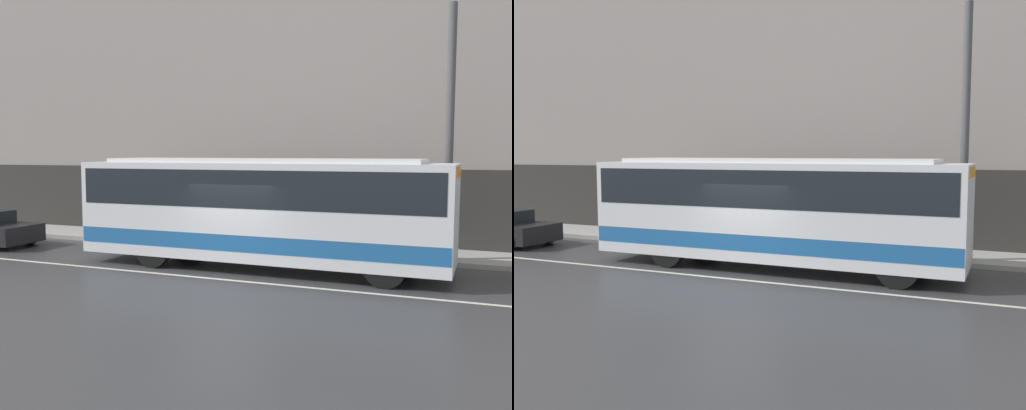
# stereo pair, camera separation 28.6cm
# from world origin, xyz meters

# --- Properties ---
(ground_plane) EXTENTS (60.00, 60.00, 0.00)m
(ground_plane) POSITION_xyz_m (0.00, 0.00, 0.00)
(ground_plane) COLOR #38383A
(sidewalk) EXTENTS (60.00, 2.49, 0.15)m
(sidewalk) POSITION_xyz_m (0.00, 5.25, 0.08)
(sidewalk) COLOR #A09E99
(sidewalk) RESTS_ON ground_plane
(building_facade) EXTENTS (60.00, 0.35, 12.06)m
(building_facade) POSITION_xyz_m (0.00, 6.64, 5.82)
(building_facade) COLOR gray
(building_facade) RESTS_ON ground_plane
(lane_stripe) EXTENTS (54.00, 0.14, 0.01)m
(lane_stripe) POSITION_xyz_m (0.00, 0.00, 0.00)
(lane_stripe) COLOR beige
(lane_stripe) RESTS_ON ground_plane
(transit_bus) EXTENTS (10.74, 2.50, 3.19)m
(transit_bus) POSITION_xyz_m (0.38, 1.77, 1.80)
(transit_bus) COLOR silver
(transit_bus) RESTS_ON ground_plane
(utility_pole_near) EXTENTS (0.24, 0.24, 7.55)m
(utility_pole_near) POSITION_xyz_m (5.32, 4.45, 3.93)
(utility_pole_near) COLOR #4C4C4F
(utility_pole_near) RESTS_ON sidewalk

